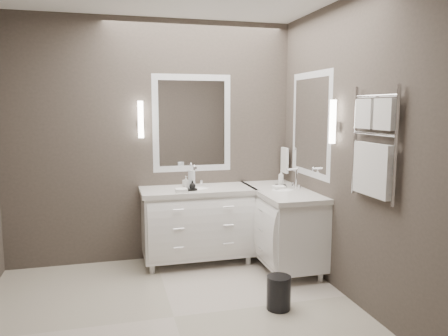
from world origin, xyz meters
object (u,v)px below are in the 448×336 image
object	(u,v)px
waste_bin	(279,293)
towel_ladder	(373,151)
vanity_right	(282,222)
vanity_back	(197,220)

from	to	relation	value
waste_bin	towel_ladder	bearing A→B (deg)	-26.09
vanity_right	waste_bin	xyz separation A→B (m)	(-0.43, -0.98, -0.34)
vanity_back	vanity_right	xyz separation A→B (m)	(0.88, -0.33, 0.00)
vanity_right	towel_ladder	xyz separation A→B (m)	(0.23, -1.30, 0.91)
towel_ladder	waste_bin	size ratio (longest dim) A/B	3.08
vanity_right	waste_bin	distance (m)	1.12
vanity_right	waste_bin	world-z (taller)	vanity_right
vanity_back	vanity_right	size ratio (longest dim) A/B	1.00
waste_bin	vanity_right	bearing A→B (deg)	66.59
vanity_back	towel_ladder	size ratio (longest dim) A/B	1.38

